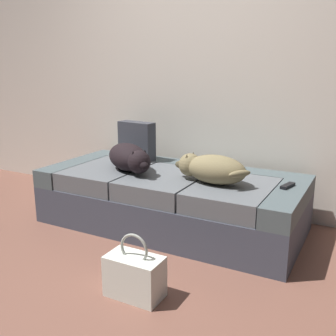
% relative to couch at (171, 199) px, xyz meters
% --- Properties ---
extents(ground_plane, '(10.00, 10.00, 0.00)m').
position_rel_couch_xyz_m(ground_plane, '(0.00, -1.07, -0.22)').
color(ground_plane, brown).
extents(back_wall, '(6.40, 0.10, 2.80)m').
position_rel_couch_xyz_m(back_wall, '(0.00, 0.62, 1.18)').
color(back_wall, beige).
rests_on(back_wall, ground).
extents(couch, '(2.05, 0.93, 0.44)m').
position_rel_couch_xyz_m(couch, '(0.00, 0.00, 0.00)').
color(couch, '#3F4452').
rests_on(couch, ground).
extents(dog_dark, '(0.59, 0.48, 0.22)m').
position_rel_couch_xyz_m(dog_dark, '(-0.32, -0.11, 0.33)').
color(dog_dark, black).
rests_on(dog_dark, couch).
extents(dog_tan, '(0.61, 0.31, 0.21)m').
position_rel_couch_xyz_m(dog_tan, '(0.38, -0.11, 0.33)').
color(dog_tan, olive).
rests_on(dog_tan, couch).
extents(tv_remote, '(0.08, 0.16, 0.02)m').
position_rel_couch_xyz_m(tv_remote, '(0.90, 0.04, 0.23)').
color(tv_remote, black).
rests_on(tv_remote, couch).
extents(throw_pillow, '(0.35, 0.16, 0.34)m').
position_rel_couch_xyz_m(throw_pillow, '(-0.49, 0.27, 0.39)').
color(throw_pillow, '#363840').
rests_on(throw_pillow, couch).
extents(handbag, '(0.32, 0.18, 0.38)m').
position_rel_couch_xyz_m(handbag, '(0.30, -1.01, -0.09)').
color(handbag, silver).
rests_on(handbag, ground).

